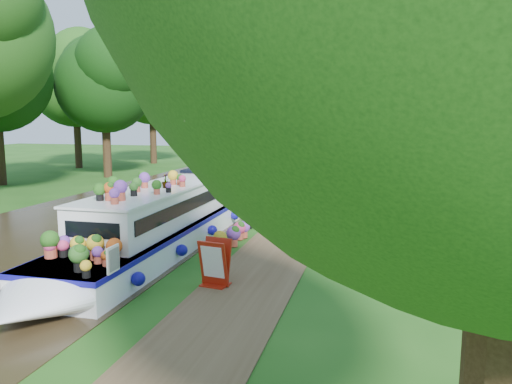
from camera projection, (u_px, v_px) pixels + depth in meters
The scene contains 15 objects.
ground at pixel (250, 238), 16.45m from camera, with size 100.00×100.00×0.00m, color #1C4F13.
canal_water at pixel (89, 228), 17.91m from camera, with size 10.00×100.00×0.02m, color black.
towpath at pixel (286, 239), 16.16m from camera, with size 2.20×100.00×0.03m, color brown.
plant_boat at pixel (158, 222), 14.82m from camera, with size 2.29×13.52×2.29m.
tree_near_overhang at pixel (376, 41), 17.49m from camera, with size 5.52×5.28×8.99m.
tree_near_mid at pixel (391, 74), 28.87m from camera, with size 6.90×6.60×9.40m.
tree_near_far at pixel (383, 78), 39.45m from camera, with size 7.59×7.26×10.30m.
tree_far_c at pixel (104, 77), 32.27m from camera, with size 7.13×6.82×9.59m.
tree_far_d at pixel (152, 76), 42.11m from camera, with size 8.05×7.70×10.85m.
tree_far_h at pixel (75, 75), 38.32m from camera, with size 7.82×7.48×10.49m.
second_boat at pixel (299, 163), 37.53m from camera, with size 1.85×6.39×1.24m.
sandwich_board at pixel (215, 265), 11.61m from camera, with size 0.72×0.65×1.10m.
pedestrian_pink at pixel (333, 162), 33.83m from camera, with size 0.69×0.45×1.88m, color #E65FB0.
pedestrian_dark at pixel (346, 164), 32.36m from camera, with size 0.91×0.71×1.88m, color black.
verge_plant at pixel (274, 207), 20.85m from camera, with size 0.36×0.31×0.40m, color #2D641E.
Camera 1 is at (4.14, -15.51, 3.93)m, focal length 35.00 mm.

